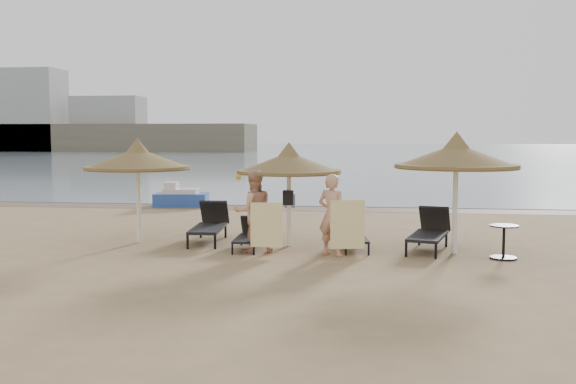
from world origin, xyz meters
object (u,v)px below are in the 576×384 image
object	(u,v)px
pedal_boat	(181,197)
lounger_near_left	(249,234)
palapa_right	(456,156)
lounger_near_right	(353,234)
side_table	(504,243)
lounger_far_right	(430,231)
person_right	(332,208)
lounger_far_left	(210,224)
palapa_center	(289,163)
person_left	(253,205)
palapa_left	(138,159)

from	to	relation	value
pedal_boat	lounger_near_left	bearing A→B (deg)	-69.84
palapa_right	lounger_near_left	bearing A→B (deg)	179.36
lounger_near_right	side_table	distance (m)	3.35
lounger_far_right	pedal_boat	size ratio (longest dim) A/B	1.10
pedal_boat	person_right	bearing A→B (deg)	-62.06
side_table	palapa_right	bearing A→B (deg)	152.70
lounger_far_left	lounger_near_left	distance (m)	1.47
lounger_near_right	person_right	xyz separation A→B (m)	(-0.44, -0.98, 0.71)
palapa_center	palapa_right	size ratio (longest dim) A/B	0.91
lounger_near_left	pedal_boat	xyz separation A→B (m)	(-4.16, 8.25, 0.01)
lounger_near_right	lounger_far_right	xyz separation A→B (m)	(1.77, 0.11, 0.09)
palapa_center	lounger_far_left	size ratio (longest dim) A/B	1.14
lounger_near_right	person_right	size ratio (longest dim) A/B	0.82
palapa_center	person_right	size ratio (longest dim) A/B	1.19
palapa_center	lounger_near_left	bearing A→B (deg)	-156.91
lounger_near_left	lounger_far_right	xyz separation A→B (m)	(4.19, 0.41, 0.10)
lounger_far_left	person_left	distance (m)	2.07
lounger_near_left	lounger_near_right	world-z (taller)	lounger_near_right
lounger_near_left	pedal_boat	world-z (taller)	pedal_boat
palapa_left	lounger_near_left	distance (m)	3.34
lounger_far_left	lounger_near_right	size ratio (longest dim) A/B	1.27
palapa_left	person_right	size ratio (longest dim) A/B	1.24
lounger_near_left	person_right	world-z (taller)	person_right
palapa_center	palapa_right	distance (m)	3.82
lounger_far_left	pedal_boat	size ratio (longest dim) A/B	1.08
palapa_right	lounger_far_right	bearing A→B (deg)	137.06
lounger_far_left	person_left	xyz separation A→B (m)	(1.37, -1.41, 0.65)
lounger_far_right	palapa_left	bearing A→B (deg)	-165.60
palapa_left	palapa_center	distance (m)	3.72
side_table	lounger_far_left	bearing A→B (deg)	168.08
palapa_right	lounger_near_right	world-z (taller)	palapa_right
lounger_far_right	pedal_boat	distance (m)	11.45
lounger_far_left	pedal_boat	xyz separation A→B (m)	(-2.99, 7.36, -0.10)
palapa_right	pedal_boat	distance (m)	12.27
lounger_near_right	person_right	bearing A→B (deg)	-121.53
palapa_right	person_left	distance (m)	4.64
palapa_center	lounger_near_right	size ratio (longest dim) A/B	1.45
lounger_far_left	side_table	distance (m)	6.97
palapa_center	lounger_near_left	distance (m)	1.92
side_table	palapa_center	bearing A→B (deg)	168.90
lounger_near_left	lounger_near_right	xyz separation A→B (m)	(2.42, 0.30, 0.01)
side_table	person_left	size ratio (longest dim) A/B	0.34
lounger_far_left	lounger_near_right	distance (m)	3.63
lounger_near_right	person_left	bearing A→B (deg)	-167.07
palapa_left	pedal_boat	size ratio (longest dim) A/B	1.28
palapa_right	lounger_far_left	size ratio (longest dim) A/B	1.26
lounger_near_right	person_right	world-z (taller)	person_right
lounger_near_right	person_left	size ratio (longest dim) A/B	0.80
side_table	person_left	distance (m)	5.50
person_left	pedal_boat	size ratio (longest dim) A/B	1.07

